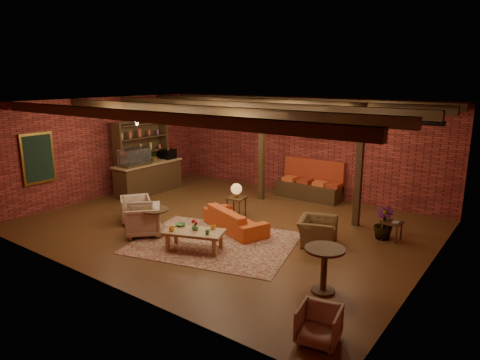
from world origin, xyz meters
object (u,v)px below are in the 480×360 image
Objects in this scene: side_table_lamp at (236,192)px; armchair_far at (319,323)px; armchair_right at (317,227)px; coffee_table at (194,233)px; armchair_b at (143,219)px; round_table_left at (155,218)px; side_table_book at (392,223)px; round_table_right at (324,263)px; plant_tall at (386,191)px; sofa at (235,219)px; armchair_a at (136,208)px.

side_table_lamp is 1.58× the size of armchair_far.
coffee_table is at bearing 115.83° from armchair_right.
armchair_b is 4.27m from armchair_right.
round_table_left is at bearing 58.35° from armchair_b.
armchair_far is at bearing -85.28° from side_table_book.
round_table_right is at bearing -1.44° from round_table_left.
armchair_right is 1.94× the size of side_table_book.
side_table_lamp is 5.96m from armchair_far.
side_table_lamp is 4.15m from side_table_book.
side_table_lamp is (-0.61, 2.42, 0.34)m from coffee_table.
side_table_book is 4.75m from armchair_far.
armchair_right is at bearing 106.33° from armchair_far.
round_table_left is 0.84× the size of armchair_b.
side_table_lamp is at bearing -168.72° from plant_tall.
armchair_right reaches higher than round_table_left.
sofa is 2.36× the size of armchair_b.
coffee_table reaches higher than armchair_far.
plant_tall reaches higher than round_table_right.
plant_tall reaches higher than armchair_right.
sofa is at bearing 83.27° from armchair_right.
plant_tall is at bearing -132.47° from sofa.
side_table_book is (1.35, 1.25, 0.02)m from armchair_right.
round_table_left is 3.91m from armchair_right.
armchair_a is (-1.27, 0.45, -0.10)m from round_table_left.
armchair_right is 1.12× the size of round_table_right.
side_table_lamp is at bearing -8.80° from armchair_a.
round_table_left is 0.75× the size of armchair_right.
round_table_right is at bearing -93.83° from side_table_book.
armchair_far is (5.14, -1.55, -0.18)m from round_table_left.
side_table_lamp reaches higher than armchair_a.
side_table_book is at bearing 76.55° from armchair_b.
armchair_a reaches higher than sofa.
sofa is at bearing -154.63° from side_table_book.
plant_tall is at bearing -60.27° from armchair_right.
coffee_table is 1.90× the size of armchair_a.
round_table_right reaches higher than armchair_a.
sofa is 1.36× the size of coffee_table.
sofa is 2.01m from round_table_left.
armchair_far is (3.84, -1.51, -0.10)m from coffee_table.
plant_tall reaches higher than sofa.
armchair_right is at bearing -133.03° from plant_tall.
side_table_lamp is at bearing 63.15° from armchair_right.
armchair_right is 1.85m from plant_tall.
armchair_b is (-1.66, -0.05, 0.02)m from coffee_table.
side_table_book is at bearing -29.01° from armchair_a.
armchair_right is at bearing -9.61° from side_table_lamp.
sofa is at bearing 88.64° from armchair_b.
side_table_lamp reaches higher than armchair_b.
armchair_far is 0.26× the size of plant_tall.
armchair_a is (-1.96, -1.93, -0.35)m from side_table_lamp.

